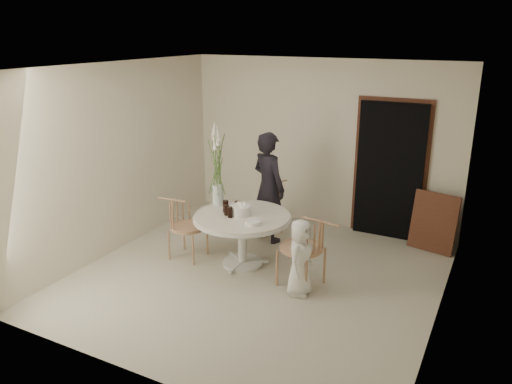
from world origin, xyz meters
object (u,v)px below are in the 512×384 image
at_px(table, 242,223).
at_px(birthday_cake, 240,210).
at_px(chair_right, 311,243).
at_px(girl, 269,187).
at_px(chair_left, 180,220).
at_px(boy, 300,258).
at_px(flower_vase, 217,167).
at_px(chair_far, 271,200).

xyz_separation_m(table, birthday_cake, (-0.03, -0.00, 0.18)).
distance_m(chair_right, girl, 1.62).
bearing_deg(girl, birthday_cake, 115.60).
xyz_separation_m(chair_left, birthday_cake, (0.89, 0.16, 0.24)).
relative_size(chair_left, girl, 0.50).
relative_size(table, girl, 0.79).
bearing_deg(boy, table, 68.20).
height_order(table, flower_vase, flower_vase).
bearing_deg(chair_left, chair_far, -30.04).
distance_m(chair_right, flower_vase, 1.76).
xyz_separation_m(chair_right, flower_vase, (-1.57, 0.39, 0.68)).
distance_m(chair_far, boy, 2.06).
xyz_separation_m(table, flower_vase, (-0.51, 0.21, 0.68)).
height_order(table, chair_left, chair_left).
height_order(table, boy, boy).
distance_m(chair_far, chair_right, 1.94).
distance_m(table, chair_far, 1.30).
height_order(boy, birthday_cake, boy).
relative_size(boy, flower_vase, 0.81).
bearing_deg(table, birthday_cake, -173.54).
bearing_deg(boy, chair_far, 34.63).
bearing_deg(table, boy, -20.87).
bearing_deg(birthday_cake, chair_left, -170.06).
relative_size(boy, birthday_cake, 3.57).
relative_size(chair_left, boy, 0.88).
bearing_deg(chair_far, flower_vase, -81.60).
bearing_deg(chair_far, birthday_cake, -58.20).
bearing_deg(flower_vase, girl, 59.62).
height_order(table, girl, girl).
bearing_deg(boy, birthday_cake, 68.90).
height_order(chair_left, boy, boy).
bearing_deg(chair_left, boy, -99.89).
distance_m(chair_far, birthday_cake, 1.33).
bearing_deg(chair_left, table, -83.38).
bearing_deg(boy, girl, 38.01).
xyz_separation_m(table, girl, (-0.07, 0.95, 0.23)).
bearing_deg(flower_vase, chair_right, -14.07).
bearing_deg(flower_vase, boy, -21.28).
bearing_deg(girl, chair_far, -47.68).
bearing_deg(girl, chair_left, 75.74).
height_order(boy, flower_vase, flower_vase).
height_order(table, chair_right, chair_right).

